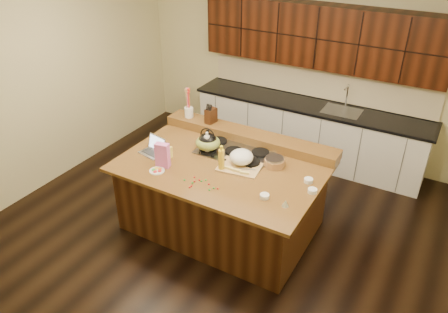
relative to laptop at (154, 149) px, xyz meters
The scene contains 34 objects.
room 0.97m from the laptop, 11.30° to the left, with size 5.52×5.02×2.72m.
island 1.03m from the laptop, 11.30° to the left, with size 2.40×1.60×0.92m.
back_ledge 1.24m from the laptop, 45.00° to the left, with size 2.40×0.30×0.12m, color black.
cooktop 1.00m from the laptop, 28.49° to the left, with size 0.92×0.52×0.05m.
back_counter 2.67m from the laptop, 63.91° to the left, with size 3.70×0.66×2.40m.
kettle 0.68m from the laptop, 30.96° to the left, with size 0.23×0.23×0.21m, color black.
green_bowl 0.67m from the laptop, 30.96° to the left, with size 0.31×0.31×0.17m, color olive.
laptop is the anchor object (origin of this frame).
oil_bottle 0.94m from the laptop, ahead, with size 0.07×0.07×0.27m, color gold.
vinegar_bottle 0.67m from the laptop, 26.43° to the left, with size 0.06×0.06×0.25m, color silver.
wooden_tray 1.12m from the laptop, 13.22° to the left, with size 0.53×0.42×0.20m.
ramekin_a 1.62m from the laptop, ahead, with size 0.10×0.10×0.04m, color white.
ramekin_b 2.02m from the laptop, ahead, with size 0.10×0.10×0.04m, color white.
ramekin_c 1.93m from the laptop, ahead, with size 0.10×0.10×0.04m, color white.
strainer_bowl 1.50m from the laptop, 17.46° to the left, with size 0.24×0.24×0.09m, color #996B3F.
kitchen_timer 1.87m from the laptop, ahead, with size 0.08×0.08×0.07m, color silver.
pink_bag 0.38m from the laptop, 35.30° to the right, with size 0.16×0.09×0.30m, color #DA66BA.
candy_plate 0.45m from the laptop, 48.25° to the right, with size 0.18×0.18×0.01m, color white.
package_box 0.22m from the laptop, ahead, with size 0.10×0.07×0.15m, color #E6D051.
utensil_crock 0.89m from the laptop, 93.73° to the left, with size 0.12×0.12×0.14m, color white.
knife_block 0.94m from the laptop, 71.09° to the left, with size 0.10×0.16×0.20m, color black.
gumdrop_0 0.88m from the laptop, 17.26° to the right, with size 0.02×0.02×0.02m, color red.
gumdrop_1 0.77m from the laptop, 26.49° to the right, with size 0.02×0.02×0.02m, color #198C26.
gumdrop_2 0.93m from the laptop, 27.95° to the right, with size 0.02×0.02×0.02m, color red.
gumdrop_3 0.91m from the laptop, 17.19° to the right, with size 0.02×0.02×0.02m, color #198C26.
gumdrop_4 0.92m from the laptop, 26.09° to the right, with size 0.02×0.02×0.02m, color red.
gumdrop_5 1.10m from the laptop, 19.79° to the right, with size 0.02×0.02×0.02m, color #198C26.
gumdrop_6 0.86m from the laptop, 21.12° to the right, with size 0.02×0.02×0.02m, color red.
gumdrop_7 0.93m from the laptop, 14.12° to the right, with size 0.02×0.02×0.02m, color #198C26.
gumdrop_8 0.80m from the laptop, 17.67° to the right, with size 0.02×0.02×0.02m, color red.
gumdrop_9 0.87m from the laptop, 23.53° to the right, with size 0.02×0.02×0.02m, color #198C26.
gumdrop_10 1.01m from the laptop, 16.00° to the right, with size 0.02×0.02×0.02m, color red.
gumdrop_11 1.10m from the laptop, 16.73° to the right, with size 0.02×0.02×0.02m, color #198C26.
gumdrop_12 1.14m from the laptop, 15.47° to the right, with size 0.02×0.02×0.02m, color red.
Camera 1 is at (2.23, -3.84, 3.62)m, focal length 35.00 mm.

